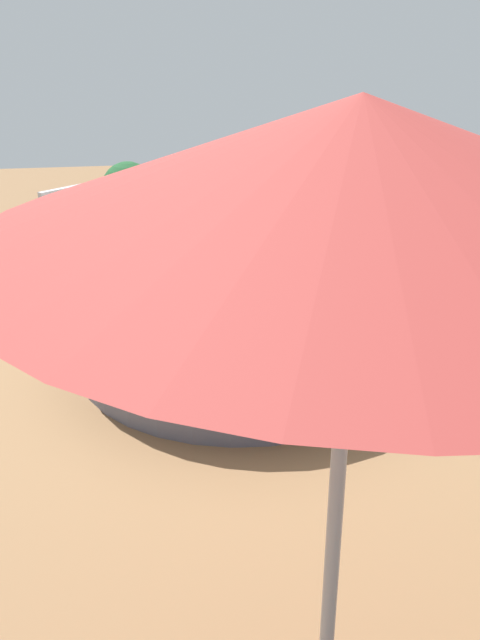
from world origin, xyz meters
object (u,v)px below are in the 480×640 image
(round_bed, at_px, (240,326))
(throw_pillow_0, at_px, (345,270))
(throw_pillow_2, at_px, (153,255))
(throw_pillow_1, at_px, (261,246))
(patio_chair, at_px, (60,229))
(planter, at_px, (129,197))
(side_table, at_px, (236,236))
(patio_umbrella, at_px, (358,175))

(round_bed, relative_size, throw_pillow_0, 5.42)
(throw_pillow_2, bearing_deg, throw_pillow_1, 98.49)
(throw_pillow_0, height_order, patio_chair, patio_chair)
(round_bed, distance_m, throw_pillow_2, 1.02)
(throw_pillow_2, relative_size, planter, 0.58)
(round_bed, height_order, throw_pillow_0, throw_pillow_0)
(throw_pillow_1, bearing_deg, throw_pillow_2, -81.51)
(throw_pillow_1, xyz_separation_m, side_table, (-1.62, 0.02, -0.38))
(patio_umbrella, bearing_deg, planter, -174.43)
(round_bed, relative_size, side_table, 5.08)
(planter, bearing_deg, throw_pillow_1, 24.68)
(side_table, bearing_deg, planter, -125.52)
(throw_pillow_1, xyz_separation_m, planter, (-2.43, -1.12, -0.11))
(patio_umbrella, bearing_deg, round_bed, 176.81)
(side_table, bearing_deg, round_bed, -7.69)
(throw_pillow_0, relative_size, patio_chair, 0.48)
(throw_pillow_1, relative_size, patio_chair, 0.49)
(patio_umbrella, distance_m, side_table, 5.94)
(throw_pillow_0, xyz_separation_m, planter, (-3.14, -1.66, -0.11))
(patio_umbrella, bearing_deg, throw_pillow_2, -173.49)
(round_bed, height_order, patio_chair, patio_chair)
(throw_pillow_2, height_order, patio_chair, patio_chair)
(throw_pillow_1, distance_m, side_table, 1.66)
(throw_pillow_2, xyz_separation_m, side_table, (-1.75, 0.95, -0.39))
(throw_pillow_1, relative_size, side_table, 0.95)
(patio_chair, relative_size, side_table, 1.95)
(side_table, bearing_deg, patio_chair, -73.49)
(patio_chair, bearing_deg, patio_umbrella, -115.19)
(throw_pillow_2, relative_size, patio_chair, 0.55)
(round_bed, distance_m, throw_pillow_0, 0.94)
(patio_chair, relative_size, planter, 1.04)
(round_bed, bearing_deg, side_table, 172.31)
(patio_chair, distance_m, patio_umbrella, 5.47)
(throw_pillow_1, height_order, planter, planter)
(throw_pillow_0, xyz_separation_m, side_table, (-2.33, -0.52, -0.39))
(throw_pillow_0, distance_m, throw_pillow_2, 1.58)
(planter, bearing_deg, throw_pillow_2, 4.16)
(throw_pillow_2, bearing_deg, patio_chair, -144.87)
(throw_pillow_0, xyz_separation_m, patio_chair, (-1.79, -2.33, -0.08))
(throw_pillow_2, relative_size, patio_umbrella, 0.24)
(throw_pillow_1, xyz_separation_m, patio_chair, (-1.08, -1.79, -0.07))
(throw_pillow_1, height_order, patio_chair, patio_chair)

